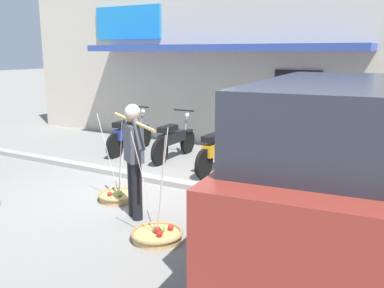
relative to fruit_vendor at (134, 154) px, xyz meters
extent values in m
plane|color=gray|center=(-0.55, 0.87, -0.98)|extent=(90.00, 90.00, 0.00)
cube|color=gray|center=(-0.55, 1.57, -0.93)|extent=(20.00, 0.24, 0.10)
cylinder|color=black|center=(-0.08, 0.05, -0.55)|extent=(0.15, 0.15, 0.86)
cylinder|color=black|center=(0.08, -0.05, -0.55)|extent=(0.15, 0.15, 0.86)
cube|color=#474C56|center=(0.00, 0.00, 0.15)|extent=(0.39, 0.35, 0.54)
sphere|color=tan|center=(0.00, 0.00, 0.56)|extent=(0.21, 0.21, 0.21)
sphere|color=silver|center=(0.00, 0.00, 0.61)|extent=(0.22, 0.22, 0.22)
cylinder|color=#474C56|center=(-0.20, 0.13, 0.32)|extent=(0.33, 0.26, 0.43)
cylinder|color=#474C56|center=(0.20, -0.13, 0.32)|extent=(0.33, 0.26, 0.43)
cylinder|color=tan|center=(0.00, 0.00, 0.47)|extent=(1.43, 0.97, 0.04)
cylinder|color=tan|center=(-0.71, 0.47, -0.93)|extent=(0.65, 0.65, 0.09)
torus|color=olive|center=(-0.71, 0.47, -0.88)|extent=(0.69, 0.69, 0.05)
sphere|color=red|center=(-0.79, 0.33, -0.85)|extent=(0.08, 0.08, 0.08)
sphere|color=#75B545|center=(-0.63, 0.39, -0.84)|extent=(0.09, 0.09, 0.09)
sphere|color=#659C3B|center=(-0.65, 0.42, -0.84)|extent=(0.10, 0.10, 0.10)
cylinder|color=silver|center=(-0.71, 0.62, -0.21)|extent=(0.01, 0.31, 1.36)
cylinder|color=silver|center=(-0.83, 0.39, -0.21)|extent=(0.27, 0.16, 1.36)
cylinder|color=silver|center=(-0.58, 0.39, -0.21)|extent=(0.27, 0.16, 1.36)
cylinder|color=tan|center=(0.71, -0.47, -0.93)|extent=(0.65, 0.65, 0.09)
torus|color=olive|center=(0.71, -0.47, -0.88)|extent=(0.69, 0.69, 0.05)
sphere|color=#AC1F1B|center=(0.80, -0.54, -0.85)|extent=(0.08, 0.08, 0.08)
sphere|color=red|center=(0.72, -0.46, -0.84)|extent=(0.09, 0.09, 0.09)
sphere|color=red|center=(0.81, -0.30, -0.85)|extent=(0.08, 0.08, 0.08)
sphere|color=#7ABD48|center=(0.74, -0.40, -0.84)|extent=(0.09, 0.09, 0.09)
sphere|color=#659D3C|center=(0.67, -0.45, -0.85)|extent=(0.08, 0.08, 0.08)
cylinder|color=silver|center=(0.71, -0.32, -0.21)|extent=(0.01, 0.31, 1.36)
cylinder|color=silver|center=(0.58, -0.54, -0.21)|extent=(0.27, 0.16, 1.36)
cylinder|color=silver|center=(0.83, -0.54, -0.21)|extent=(0.27, 0.16, 1.36)
cylinder|color=black|center=(-2.66, 3.85, -0.69)|extent=(0.11, 0.58, 0.58)
cylinder|color=black|center=(-2.59, 2.62, -0.69)|extent=(0.11, 0.58, 0.58)
cube|color=navy|center=(-2.66, 3.85, -0.43)|extent=(0.16, 0.29, 0.06)
cube|color=navy|center=(-2.62, 3.13, -0.47)|extent=(0.25, 0.91, 0.24)
cube|color=black|center=(-2.61, 2.96, -0.23)|extent=(0.25, 0.57, 0.12)
cylinder|color=slate|center=(-2.66, 3.75, -0.30)|extent=(0.08, 0.30, 0.76)
cylinder|color=black|center=(-2.65, 3.67, 0.09)|extent=(0.54, 0.07, 0.04)
sphere|color=silver|center=(-2.66, 3.83, -0.05)|extent=(0.11, 0.11, 0.11)
cylinder|color=black|center=(-1.36, 3.85, -0.69)|extent=(0.09, 0.58, 0.58)
cylinder|color=black|center=(-1.34, 2.61, -0.69)|extent=(0.09, 0.58, 0.58)
cube|color=black|center=(-1.36, 3.85, -0.43)|extent=(0.15, 0.28, 0.06)
cube|color=black|center=(-1.35, 3.13, -0.47)|extent=(0.22, 0.90, 0.24)
cube|color=black|center=(-1.34, 2.95, -0.23)|extent=(0.23, 0.56, 0.12)
cylinder|color=slate|center=(-1.36, 3.75, -0.30)|extent=(0.07, 0.30, 0.76)
cylinder|color=black|center=(-1.36, 3.67, 0.09)|extent=(0.54, 0.05, 0.04)
sphere|color=silver|center=(-1.36, 3.83, -0.05)|extent=(0.11, 0.11, 0.11)
cylinder|color=black|center=(0.00, 3.47, -0.69)|extent=(0.10, 0.58, 0.58)
cylinder|color=black|center=(-0.05, 2.24, -0.69)|extent=(0.10, 0.58, 0.58)
cube|color=orange|center=(0.00, 3.47, -0.43)|extent=(0.15, 0.28, 0.06)
cube|color=orange|center=(-0.03, 2.75, -0.47)|extent=(0.23, 0.91, 0.24)
cube|color=black|center=(-0.04, 2.58, -0.23)|extent=(0.24, 0.57, 0.12)
cylinder|color=slate|center=(-0.01, 3.37, -0.30)|extent=(0.07, 0.30, 0.76)
cylinder|color=black|center=(-0.01, 3.29, 0.09)|extent=(0.54, 0.05, 0.04)
sphere|color=silver|center=(0.00, 3.45, -0.05)|extent=(0.11, 0.11, 0.11)
cylinder|color=black|center=(1.11, 3.55, -0.69)|extent=(0.13, 0.58, 0.58)
cylinder|color=black|center=(1.21, 2.31, -0.69)|extent=(0.13, 0.58, 0.58)
cube|color=silver|center=(1.11, 3.55, -0.43)|extent=(0.16, 0.29, 0.06)
cube|color=silver|center=(1.17, 2.83, -0.47)|extent=(0.27, 0.91, 0.24)
cube|color=black|center=(1.18, 2.65, -0.23)|extent=(0.26, 0.58, 0.12)
cylinder|color=slate|center=(1.12, 3.45, -0.30)|extent=(0.08, 0.30, 0.76)
cylinder|color=black|center=(1.12, 3.37, 0.09)|extent=(0.54, 0.08, 0.04)
sphere|color=silver|center=(1.11, 3.53, -0.05)|extent=(0.11, 0.11, 0.11)
cube|color=maroon|center=(2.74, 0.50, -0.12)|extent=(2.36, 4.87, 0.96)
cube|color=#282D38|center=(2.75, 0.35, 0.74)|extent=(2.07, 3.82, 0.76)
cube|color=black|center=(2.50, 2.90, -0.30)|extent=(1.62, 0.26, 0.44)
cylinder|color=black|center=(1.65, 1.85, -0.60)|extent=(0.33, 0.78, 0.76)
cylinder|color=black|center=(1.94, -1.05, -0.60)|extent=(0.33, 0.78, 0.76)
cube|color=silver|center=(2.50, 2.86, -0.48)|extent=(0.44, 0.06, 0.12)
cube|color=beige|center=(-1.02, 7.50, 1.12)|extent=(13.00, 5.00, 4.20)
cube|color=#334CA3|center=(-1.02, 4.50, 1.52)|extent=(7.15, 1.00, 0.16)
cube|color=#1E84D1|center=(-3.95, 4.95, 2.22)|extent=(2.20, 0.08, 0.90)
cube|color=black|center=(0.93, 4.98, 0.02)|extent=(1.10, 0.06, 2.00)
camera|label=1|loc=(3.63, -4.64, 1.44)|focal=39.02mm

